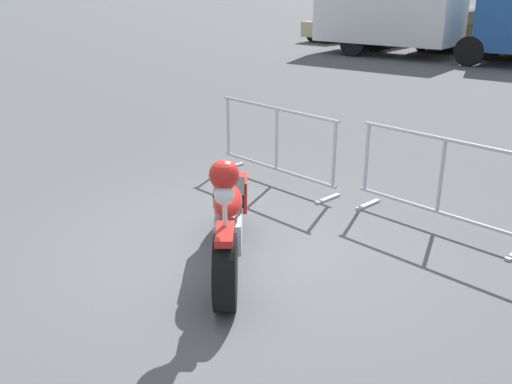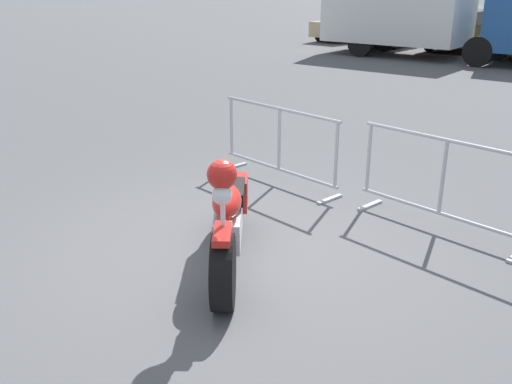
% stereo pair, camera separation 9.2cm
% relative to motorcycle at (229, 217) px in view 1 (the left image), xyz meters
% --- Properties ---
extents(ground_plane, '(120.00, 120.00, 0.00)m').
position_rel_motorcycle_xyz_m(ground_plane, '(-0.10, 0.25, -0.50)').
color(ground_plane, '#4C4C4F').
extents(motorcycle, '(1.67, 1.86, 1.31)m').
position_rel_motorcycle_xyz_m(motorcycle, '(0.00, 0.00, 0.00)').
color(motorcycle, black).
rests_on(motorcycle, ground).
extents(crowd_barrier_near, '(2.11, 0.61, 1.07)m').
position_rel_motorcycle_xyz_m(crowd_barrier_near, '(-1.18, 2.18, 0.05)').
color(crowd_barrier_near, '#9EA0A5').
rests_on(crowd_barrier_near, ground).
extents(crowd_barrier_far, '(2.11, 0.61, 1.07)m').
position_rel_motorcycle_xyz_m(crowd_barrier_far, '(1.18, 2.18, 0.05)').
color(crowd_barrier_far, '#9EA0A5').
rests_on(crowd_barrier_far, ground).
extents(box_truck, '(7.83, 2.76, 2.98)m').
position_rel_motorcycle_xyz_m(box_truck, '(-6.14, 15.81, 1.14)').
color(box_truck, silver).
rests_on(box_truck, ground).
extents(parked_car_tan, '(1.71, 4.03, 1.36)m').
position_rel_motorcycle_xyz_m(parked_car_tan, '(-11.44, 19.36, 0.19)').
color(parked_car_tan, tan).
rests_on(parked_car_tan, ground).
extents(parked_car_maroon, '(1.82, 4.28, 1.44)m').
position_rel_motorcycle_xyz_m(parked_car_maroon, '(-8.69, 18.80, 0.23)').
color(parked_car_maroon, maroon).
rests_on(parked_car_maroon, ground).
extents(parked_car_black, '(1.92, 4.52, 1.52)m').
position_rel_motorcycle_xyz_m(parked_car_black, '(-5.94, 19.33, 0.27)').
color(parked_car_black, black).
rests_on(parked_car_black, ground).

